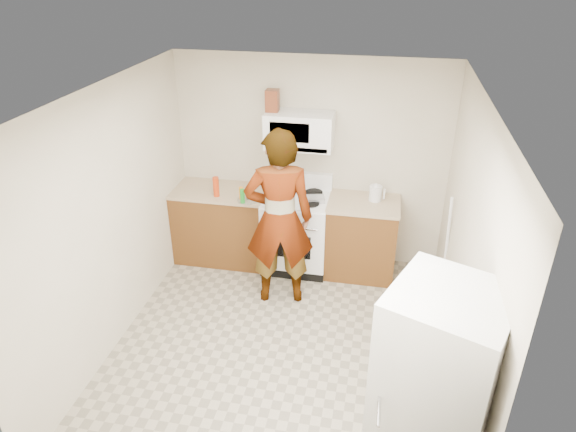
% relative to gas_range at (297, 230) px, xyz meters
% --- Properties ---
extents(floor, '(3.60, 3.60, 0.00)m').
position_rel_gas_range_xyz_m(floor, '(0.10, -1.48, -0.49)').
color(floor, gray).
rests_on(floor, ground).
extents(back_wall, '(3.20, 0.02, 2.50)m').
position_rel_gas_range_xyz_m(back_wall, '(0.10, 0.31, 0.76)').
color(back_wall, beige).
rests_on(back_wall, floor).
extents(right_wall, '(0.02, 3.60, 2.50)m').
position_rel_gas_range_xyz_m(right_wall, '(1.69, -1.48, 0.76)').
color(right_wall, beige).
rests_on(right_wall, floor).
extents(cabinet_left, '(1.12, 0.62, 0.90)m').
position_rel_gas_range_xyz_m(cabinet_left, '(-0.94, 0.01, -0.04)').
color(cabinet_left, brown).
rests_on(cabinet_left, floor).
extents(counter_left, '(1.14, 0.64, 0.03)m').
position_rel_gas_range_xyz_m(counter_left, '(-0.94, 0.01, 0.43)').
color(counter_left, tan).
rests_on(counter_left, cabinet_left).
extents(cabinet_right, '(0.80, 0.62, 0.90)m').
position_rel_gas_range_xyz_m(cabinet_right, '(0.78, 0.01, -0.04)').
color(cabinet_right, brown).
rests_on(cabinet_right, floor).
extents(counter_right, '(0.82, 0.64, 0.03)m').
position_rel_gas_range_xyz_m(counter_right, '(0.78, 0.01, 0.43)').
color(counter_right, tan).
rests_on(counter_right, cabinet_right).
extents(gas_range, '(0.76, 0.65, 1.13)m').
position_rel_gas_range_xyz_m(gas_range, '(0.00, 0.00, 0.00)').
color(gas_range, white).
rests_on(gas_range, floor).
extents(microwave, '(0.76, 0.38, 0.40)m').
position_rel_gas_range_xyz_m(microwave, '(0.00, 0.13, 1.21)').
color(microwave, white).
rests_on(microwave, back_wall).
extents(person, '(0.81, 0.62, 1.99)m').
position_rel_gas_range_xyz_m(person, '(-0.06, -0.70, 0.51)').
color(person, tan).
rests_on(person, floor).
extents(fridge, '(0.92, 0.92, 1.70)m').
position_rel_gas_range_xyz_m(fridge, '(1.43, -2.72, 0.36)').
color(fridge, silver).
rests_on(fridge, floor).
extents(kettle, '(0.17, 0.17, 0.18)m').
position_rel_gas_range_xyz_m(kettle, '(0.90, 0.08, 0.54)').
color(kettle, silver).
rests_on(kettle, counter_right).
extents(jug, '(0.14, 0.14, 0.24)m').
position_rel_gas_range_xyz_m(jug, '(-0.31, 0.13, 1.53)').
color(jug, maroon).
rests_on(jug, microwave).
extents(saucepan, '(0.23, 0.23, 0.12)m').
position_rel_gas_range_xyz_m(saucepan, '(-0.13, 0.12, 0.53)').
color(saucepan, silver).
rests_on(saucepan, gas_range).
extents(tray, '(0.28, 0.22, 0.05)m').
position_rel_gas_range_xyz_m(tray, '(0.21, -0.07, 0.47)').
color(tray, silver).
rests_on(tray, gas_range).
extents(bottle_spray, '(0.08, 0.08, 0.24)m').
position_rel_gas_range_xyz_m(bottle_spray, '(-0.93, -0.16, 0.57)').
color(bottle_spray, '#BE340E').
rests_on(bottle_spray, counter_left).
extents(bottle_hot_sauce, '(0.06, 0.06, 0.15)m').
position_rel_gas_range_xyz_m(bottle_hot_sauce, '(-0.62, -0.19, 0.53)').
color(bottle_hot_sauce, orange).
rests_on(bottle_hot_sauce, counter_left).
extents(bottle_green_cap, '(0.07, 0.07, 0.17)m').
position_rel_gas_range_xyz_m(bottle_green_cap, '(-0.58, -0.28, 0.53)').
color(bottle_green_cap, '#1A8F23').
rests_on(bottle_green_cap, counter_left).
extents(pot_lid, '(0.26, 0.26, 0.01)m').
position_rel_gas_range_xyz_m(pot_lid, '(-0.54, -0.21, 0.46)').
color(pot_lid, silver).
rests_on(pot_lid, counter_left).
extents(broom, '(0.13, 0.29, 1.34)m').
position_rel_gas_range_xyz_m(broom, '(1.69, -0.44, 0.19)').
color(broom, white).
rests_on(broom, floor).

